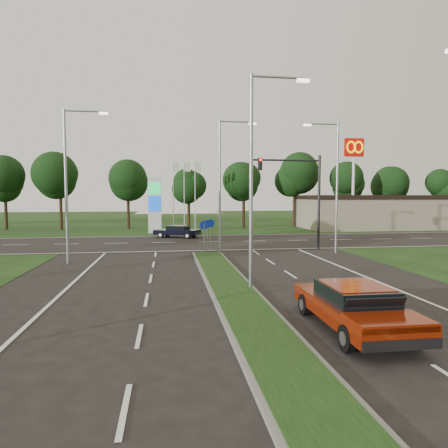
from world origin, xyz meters
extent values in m
plane|color=black|center=(0.00, 0.00, 0.00)|extent=(160.00, 160.00, 0.00)
cube|color=black|center=(0.00, 55.00, 0.00)|extent=(160.00, 50.00, 0.02)
cube|color=black|center=(0.00, 24.00, 0.00)|extent=(160.00, 12.00, 0.02)
cube|color=slate|center=(0.00, 4.00, 0.06)|extent=(2.00, 26.00, 0.12)
cube|color=gray|center=(22.00, 36.00, 2.00)|extent=(16.00, 9.00, 4.00)
cylinder|color=gray|center=(0.80, 6.00, 4.50)|extent=(0.16, 0.16, 9.00)
cylinder|color=gray|center=(1.90, 6.00, 8.90)|extent=(2.20, 0.10, 0.10)
cube|color=#FFF2CC|center=(3.00, 6.00, 8.80)|extent=(0.50, 0.22, 0.12)
cylinder|color=gray|center=(0.80, 16.00, 4.50)|extent=(0.16, 0.16, 9.00)
cylinder|color=gray|center=(1.90, 16.00, 8.90)|extent=(2.20, 0.10, 0.10)
cube|color=#FFF2CC|center=(3.00, 16.00, 8.80)|extent=(0.50, 0.22, 0.12)
cylinder|color=gray|center=(-8.50, 14.00, 4.50)|extent=(0.16, 0.16, 9.00)
cylinder|color=gray|center=(-7.40, 14.00, 8.90)|extent=(2.20, 0.10, 0.10)
cube|color=#FFF2CC|center=(-6.30, 14.00, 8.80)|extent=(0.50, 0.22, 0.12)
cylinder|color=gray|center=(9.00, 16.00, 4.50)|extent=(0.16, 0.16, 9.00)
cylinder|color=gray|center=(7.90, 16.00, 8.90)|extent=(2.20, 0.10, 0.10)
cube|color=#FFF2CC|center=(6.80, 16.00, 8.80)|extent=(0.50, 0.22, 0.12)
cylinder|color=black|center=(8.50, 18.00, 3.50)|extent=(0.20, 0.20, 7.00)
cylinder|color=black|center=(6.00, 18.00, 6.60)|extent=(5.00, 0.14, 0.14)
cube|color=black|center=(4.00, 18.00, 6.30)|extent=(0.28, 0.28, 0.90)
sphere|color=#FF190C|center=(4.00, 17.82, 6.60)|extent=(0.20, 0.20, 0.20)
cylinder|color=gray|center=(-0.30, 15.50, 1.10)|extent=(0.06, 0.06, 2.20)
cylinder|color=#0C26A5|center=(-0.30, 15.50, 2.10)|extent=(0.56, 0.04, 0.56)
cylinder|color=gray|center=(0.00, 16.50, 1.10)|extent=(0.06, 0.06, 2.20)
cylinder|color=#0C26A5|center=(0.00, 16.50, 2.10)|extent=(0.56, 0.04, 0.56)
cylinder|color=gray|center=(0.30, 17.20, 1.10)|extent=(0.06, 0.06, 2.20)
cylinder|color=#0C26A5|center=(0.30, 17.20, 2.10)|extent=(0.56, 0.04, 0.56)
cube|color=silver|center=(-4.00, 33.00, 3.00)|extent=(1.40, 0.30, 6.00)
cube|color=#0CA53F|center=(-4.00, 32.82, 4.80)|extent=(1.30, 0.08, 1.20)
cube|color=#0C3FBF|center=(-4.00, 32.82, 3.20)|extent=(1.30, 0.08, 1.60)
cylinder|color=silver|center=(-2.00, 34.00, 4.00)|extent=(0.08, 0.08, 8.00)
cube|color=#B2D8B2|center=(-1.65, 34.00, 7.20)|extent=(0.70, 0.02, 1.00)
cylinder|color=silver|center=(-0.80, 34.00, 4.00)|extent=(0.08, 0.08, 8.00)
cube|color=#B2D8B2|center=(-0.45, 34.00, 7.20)|extent=(0.70, 0.02, 1.00)
cylinder|color=silver|center=(0.40, 34.00, 4.00)|extent=(0.08, 0.08, 8.00)
cube|color=#B2D8B2|center=(0.75, 34.00, 7.20)|extent=(0.70, 0.02, 1.00)
cylinder|color=silver|center=(18.00, 32.00, 5.00)|extent=(0.30, 0.30, 10.00)
cube|color=#BF0C07|center=(18.00, 32.00, 9.40)|extent=(2.20, 0.35, 2.00)
torus|color=#FFC600|center=(17.55, 31.78, 9.40)|extent=(1.06, 0.16, 1.06)
torus|color=#FFC600|center=(18.45, 31.78, 9.40)|extent=(1.06, 0.16, 1.06)
cylinder|color=black|center=(0.00, 40.00, 2.20)|extent=(0.36, 0.36, 4.40)
sphere|color=black|center=(0.00, 40.00, 6.50)|extent=(6.00, 6.00, 6.00)
sphere|color=black|center=(0.30, 39.80, 7.50)|extent=(4.80, 4.80, 4.80)
cube|color=maroon|center=(2.82, 0.68, 0.63)|extent=(2.09, 5.05, 0.52)
cube|color=black|center=(2.82, 0.58, 1.12)|extent=(1.76, 2.23, 0.48)
cube|color=maroon|center=(2.82, 0.58, 1.36)|extent=(1.66, 1.82, 0.05)
cylinder|color=black|center=(1.88, 2.29, 0.35)|extent=(0.23, 0.71, 0.71)
cylinder|color=black|center=(3.78, 2.28, 0.35)|extent=(0.23, 0.71, 0.71)
cylinder|color=black|center=(1.86, -0.93, 0.35)|extent=(0.23, 0.71, 0.71)
cylinder|color=black|center=(3.76, -0.94, 0.35)|extent=(0.23, 0.71, 0.71)
cube|color=black|center=(-1.75, 28.00, 0.53)|extent=(4.60, 3.36, 0.44)
cube|color=black|center=(-1.67, 27.96, 0.95)|extent=(2.32, 2.13, 0.41)
cube|color=black|center=(-1.67, 27.96, 1.15)|extent=(1.97, 1.91, 0.04)
cylinder|color=black|center=(-3.32, 27.85, 0.30)|extent=(0.63, 0.43, 0.60)
cylinder|color=black|center=(-2.66, 29.29, 0.30)|extent=(0.63, 0.43, 0.60)
cylinder|color=black|center=(-0.84, 26.71, 0.30)|extent=(0.63, 0.43, 0.60)
cylinder|color=black|center=(-0.18, 28.15, 0.30)|extent=(0.63, 0.43, 0.60)
camera|label=1|loc=(-2.67, -10.37, 4.00)|focal=32.00mm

